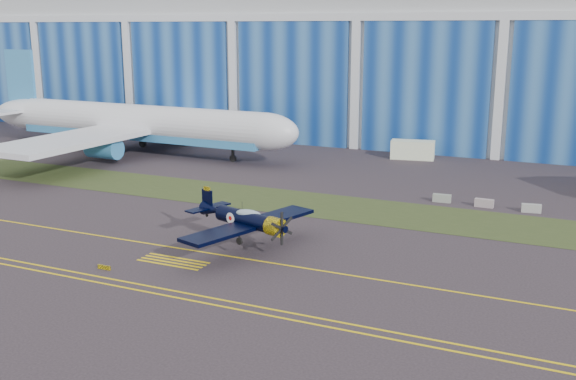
% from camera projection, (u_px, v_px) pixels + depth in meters
% --- Properties ---
extents(ground, '(260.00, 260.00, 0.00)m').
position_uv_depth(ground, '(410.00, 262.00, 56.04)').
color(ground, '#362D32').
rests_on(ground, ground).
extents(grass_median, '(260.00, 10.00, 0.02)m').
position_uv_depth(grass_median, '(445.00, 219.00, 68.40)').
color(grass_median, '#475128').
rests_on(grass_median, ground).
extents(hangar, '(220.00, 45.70, 30.00)m').
position_uv_depth(hangar, '(520.00, 52.00, 115.95)').
color(hangar, silver).
rests_on(hangar, ground).
extents(taxiway_centreline, '(200.00, 0.20, 0.02)m').
position_uv_depth(taxiway_centreline, '(393.00, 282.00, 51.62)').
color(taxiway_centreline, yellow).
rests_on(taxiway_centreline, ground).
extents(edge_line_near, '(80.00, 0.20, 0.02)m').
position_uv_depth(edge_line_near, '(352.00, 331.00, 43.22)').
color(edge_line_near, yellow).
rests_on(edge_line_near, ground).
extents(edge_line_far, '(80.00, 0.20, 0.02)m').
position_uv_depth(edge_line_far, '(357.00, 325.00, 44.11)').
color(edge_line_far, yellow).
rests_on(edge_line_far, ground).
extents(hold_short_ladder, '(6.00, 2.40, 0.02)m').
position_uv_depth(hold_short_ladder, '(173.00, 261.00, 56.16)').
color(hold_short_ladder, yellow).
rests_on(hold_short_ladder, ground).
extents(guard_board_left, '(1.20, 0.15, 0.35)m').
position_uv_depth(guard_board_left, '(104.00, 267.00, 54.30)').
color(guard_board_left, yellow).
rests_on(guard_board_left, ground).
extents(warbird, '(15.25, 16.81, 4.15)m').
position_uv_depth(warbird, '(245.00, 219.00, 58.50)').
color(warbird, black).
rests_on(warbird, ground).
extents(jetliner, '(62.40, 53.46, 21.21)m').
position_uv_depth(jetliner, '(137.00, 84.00, 102.54)').
color(jetliner, silver).
rests_on(jetliner, ground).
extents(shipping_container, '(6.66, 3.55, 2.74)m').
position_uv_depth(shipping_container, '(413.00, 150.00, 99.64)').
color(shipping_container, '#EBF6CE').
rests_on(shipping_container, ground).
extents(cart, '(2.14, 1.32, 1.26)m').
position_uv_depth(cart, '(98.00, 132.00, 121.68)').
color(cart, white).
rests_on(cart, ground).
extents(barrier_a, '(2.03, 0.71, 0.90)m').
position_uv_depth(barrier_a, '(442.00, 198.00, 75.14)').
color(barrier_a, gray).
rests_on(barrier_a, ground).
extents(barrier_b, '(2.01, 0.65, 0.90)m').
position_uv_depth(barrier_b, '(484.00, 203.00, 73.06)').
color(barrier_b, '#A08E90').
rests_on(barrier_b, ground).
extents(barrier_c, '(2.07, 0.89, 0.90)m').
position_uv_depth(barrier_c, '(531.00, 208.00, 70.97)').
color(barrier_c, '#989793').
rests_on(barrier_c, ground).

